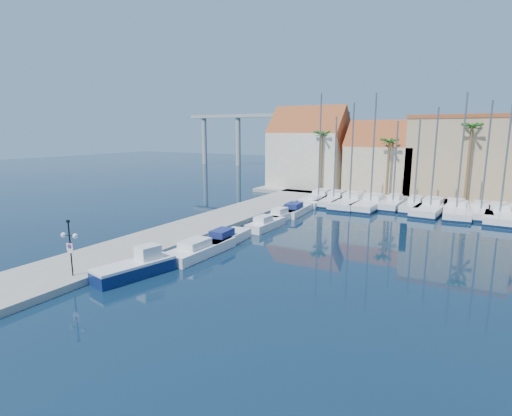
{
  "coord_description": "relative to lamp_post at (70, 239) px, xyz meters",
  "views": [
    {
      "loc": [
        15.54,
        -16.35,
        9.81
      ],
      "look_at": [
        -1.81,
        14.32,
        3.0
      ],
      "focal_mm": 28.0,
      "sensor_mm": 36.0,
      "label": 1
    }
  ],
  "objects": [
    {
      "name": "motorboat_west_2",
      "position": [
        3.98,
        19.32,
        -2.45
      ],
      "size": [
        1.95,
        5.54,
        1.4
      ],
      "rotation": [
        0.0,
        0.0,
        -0.04
      ],
      "color": "white",
      "rests_on": "ground"
    },
    {
      "name": "sailboat_7",
      "position": [
        20.49,
        36.82,
        -2.36
      ],
      "size": [
        3.62,
        11.1,
        14.06
      ],
      "rotation": [
        0.0,
        0.0,
        0.07
      ],
      "color": "white",
      "rests_on": "ground"
    },
    {
      "name": "building_0",
      "position": [
        -2.87,
        47.67,
        3.57
      ],
      "size": [
        12.3,
        9.0,
        13.5
      ],
      "color": "beige",
      "rests_on": "shore_north"
    },
    {
      "name": "lamp_post",
      "position": [
        0.0,
        0.0,
        0.0
      ],
      "size": [
        1.25,
        0.52,
        3.74
      ],
      "rotation": [
        0.0,
        0.0,
        0.2
      ],
      "color": "black",
      "rests_on": "quay_west"
    },
    {
      "name": "sailboat_4",
      "position": [
        13.09,
        37.75,
        -2.36
      ],
      "size": [
        2.34,
        8.31,
        11.01
      ],
      "rotation": [
        0.0,
        0.0,
        -0.02
      ],
      "color": "white",
      "rests_on": "ground"
    },
    {
      "name": "motorboat_west_1",
      "position": [
        3.49,
        12.67,
        -2.45
      ],
      "size": [
        2.28,
        6.26,
        1.4
      ],
      "rotation": [
        0.0,
        0.0,
        0.05
      ],
      "color": "white",
      "rests_on": "ground"
    },
    {
      "name": "fishing_boat",
      "position": [
        2.71,
        2.95,
        -2.3
      ],
      "size": [
        3.07,
        5.89,
        1.96
      ],
      "rotation": [
        0.0,
        0.0,
        -0.22
      ],
      "color": "#0E1E52",
      "rests_on": "ground"
    },
    {
      "name": "building_1",
      "position": [
        9.13,
        47.67,
        2.34
      ],
      "size": [
        10.3,
        8.0,
        11.0
      ],
      "color": "tan",
      "rests_on": "shore_north"
    },
    {
      "name": "sailboat_3",
      "position": [
        10.63,
        36.35,
        -2.36
      ],
      "size": [
        3.38,
        10.93,
        14.43
      ],
      "rotation": [
        0.0,
        0.0,
        -0.05
      ],
      "color": "white",
      "rests_on": "ground"
    },
    {
      "name": "motorboat_west_3",
      "position": [
        3.58,
        23.93,
        -2.45
      ],
      "size": [
        2.09,
        5.46,
        1.4
      ],
      "rotation": [
        0.0,
        0.0,
        -0.07
      ],
      "color": "white",
      "rests_on": "ground"
    },
    {
      "name": "sailboat_6",
      "position": [
        17.75,
        36.95,
        -2.38
      ],
      "size": [
        3.82,
        11.29,
        12.55
      ],
      "rotation": [
        0.0,
        0.0,
        -0.08
      ],
      "color": "white",
      "rests_on": "ground"
    },
    {
      "name": "viaduct",
      "position": [
        -31.94,
        82.67,
        7.29
      ],
      "size": [
        48.0,
        2.2,
        14.45
      ],
      "color": "#9E9E99",
      "rests_on": "ground"
    },
    {
      "name": "building_2",
      "position": [
        20.13,
        48.67,
        3.3
      ],
      "size": [
        14.2,
        10.2,
        11.5
      ],
      "color": "tan",
      "rests_on": "shore_north"
    },
    {
      "name": "palm_1",
      "position": [
        11.13,
        42.67,
        5.18
      ],
      "size": [
        2.6,
        2.6,
        9.15
      ],
      "color": "brown",
      "rests_on": "shore_north"
    },
    {
      "name": "motorboat_west_0",
      "position": [
        3.55,
        8.93,
        -2.45
      ],
      "size": [
        2.38,
        7.04,
        1.4
      ],
      "rotation": [
        0.0,
        0.0,
        -0.02
      ],
      "color": "white",
      "rests_on": "ground"
    },
    {
      "name": "sailboat_0",
      "position": [
        3.18,
        36.97,
        -2.34
      ],
      "size": [
        3.36,
        10.47,
        14.72
      ],
      "rotation": [
        0.0,
        0.0,
        0.06
      ],
      "color": "white",
      "rests_on": "ground"
    },
    {
      "name": "palm_2",
      "position": [
        21.13,
        42.67,
        7.06
      ],
      "size": [
        2.6,
        2.6,
        11.15
      ],
      "color": "brown",
      "rests_on": "shore_north"
    },
    {
      "name": "shore_north",
      "position": [
        17.13,
        48.67,
        -2.7
      ],
      "size": [
        54.0,
        16.0,
        0.5
      ],
      "primitive_type": "cube",
      "color": "gray",
      "rests_on": "ground"
    },
    {
      "name": "sailboat_2",
      "position": [
        7.84,
        36.45,
        -2.38
      ],
      "size": [
        3.13,
        11.36,
        13.32
      ],
      "rotation": [
        0.0,
        0.0,
        0.01
      ],
      "color": "white",
      "rests_on": "ground"
    },
    {
      "name": "sailboat_9",
      "position": [
        24.96,
        36.48,
        -2.37
      ],
      "size": [
        3.43,
        11.13,
        13.92
      ],
      "rotation": [
        0.0,
        0.0,
        -0.05
      ],
      "color": "white",
      "rests_on": "ground"
    },
    {
      "name": "sailboat_1",
      "position": [
        5.46,
        36.86,
        -2.38
      ],
      "size": [
        2.7,
        9.97,
        11.67
      ],
      "rotation": [
        0.0,
        0.0,
        -0.01
      ],
      "color": "white",
      "rests_on": "ground"
    },
    {
      "name": "ground",
      "position": [
        7.13,
        0.67,
        -2.95
      ],
      "size": [
        260.0,
        260.0,
        0.0
      ],
      "primitive_type": "plane",
      "color": "black",
      "rests_on": "ground"
    },
    {
      "name": "motorboat_west_5",
      "position": [
        4.01,
        33.7,
        -2.45
      ],
      "size": [
        1.96,
        5.31,
        1.4
      ],
      "rotation": [
        0.0,
        0.0,
        -0.06
      ],
      "color": "white",
      "rests_on": "ground"
    },
    {
      "name": "quay_west",
      "position": [
        -1.87,
        14.17,
        -2.7
      ],
      "size": [
        6.0,
        77.0,
        0.5
      ],
      "primitive_type": "cube",
      "color": "gray",
      "rests_on": "ground"
    },
    {
      "name": "motorboat_west_4",
      "position": [
        3.57,
        27.74,
        -2.45
      ],
      "size": [
        2.69,
        7.09,
        1.4
      ],
      "rotation": [
        0.0,
        0.0,
        0.07
      ],
      "color": "white",
      "rests_on": "ground"
    },
    {
      "name": "sailboat_8",
      "position": [
        23.04,
        37.13,
        -2.33
      ],
      "size": [
        2.68,
        8.55,
        13.2
      ],
      "rotation": [
        0.0,
        0.0,
        0.05
      ],
      "color": "white",
      "rests_on": "ground"
    },
    {
      "name": "sailboat_5",
      "position": [
        15.71,
        37.55,
        -2.36
      ],
      "size": [
        2.59,
        8.51,
        11.34
      ],
      "rotation": [
        0.0,
        0.0,
        -0.04
      ],
      "color": "white",
      "rests_on": "ground"
    },
    {
      "name": "palm_0",
      "position": [
        1.13,
        42.67,
        6.13
      ],
      "size": [
        2.6,
        2.6,
        10.15
      ],
      "color": "brown",
      "rests_on": "shore_north"
    }
  ]
}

